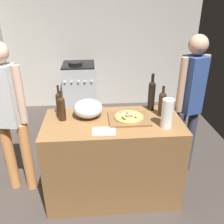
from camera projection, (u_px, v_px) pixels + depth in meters
ground_plane at (100, 148)px, 3.58m from camera, size 3.87×3.79×0.02m
kitchen_wall_rear at (95, 39)px, 4.48m from camera, size 3.87×0.10×2.60m
counter at (113, 159)px, 2.58m from camera, size 1.36×0.67×0.91m
cutting_board at (129, 119)px, 2.40m from camera, size 0.40×0.32×0.02m
pizza at (129, 117)px, 2.39m from camera, size 0.29×0.29×0.03m
mixing_bowl at (88, 108)px, 2.43m from camera, size 0.30×0.30×0.18m
paper_towel_roll at (167, 113)px, 2.21m from camera, size 0.11×0.11×0.28m
wine_bottle_clear at (162, 103)px, 2.43m from camera, size 0.08×0.08×0.32m
wine_bottle_dark at (62, 108)px, 2.34m from camera, size 0.07×0.07×0.30m
wine_bottle_green at (59, 103)px, 2.45m from camera, size 0.07×0.07×0.32m
wine_bottle_amber at (152, 94)px, 2.55m from camera, size 0.07×0.07×0.40m
recipe_sheet at (104, 131)px, 2.20m from camera, size 0.22×0.16×0.00m
stove at (80, 89)px, 4.46m from camera, size 0.56×0.62×0.97m
person_in_stripes at (10, 113)px, 2.44m from camera, size 0.36×0.23×1.66m
person_in_red at (190, 101)px, 2.70m from camera, size 0.35×0.25×1.68m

